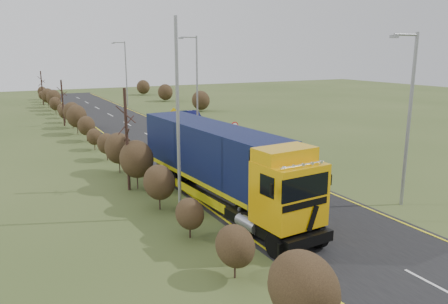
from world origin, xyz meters
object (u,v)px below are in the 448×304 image
car_red_hatchback (204,125)px  streetlight_near (408,113)px  lorry (220,160)px  speed_sign (235,130)px  car_blue_sedan (191,116)px

car_red_hatchback → streetlight_near: bearing=92.8°
lorry → speed_sign: bearing=53.3°
lorry → speed_sign: 12.89m
car_red_hatchback → lorry: bearing=70.4°
car_blue_sedan → speed_sign: bearing=86.9°
streetlight_near → car_red_hatchback: bearing=89.6°
car_red_hatchback → speed_sign: size_ratio=1.45×
streetlight_near → speed_sign: streetlight_near is taller
car_blue_sedan → streetlight_near: (-1.39, -31.47, 4.29)m
lorry → car_red_hatchback: bearing=62.9°
lorry → car_blue_sedan: bearing=65.6°
car_blue_sedan → speed_sign: (-2.87, -15.80, 1.04)m
lorry → car_blue_sedan: lorry is taller
lorry → streetlight_near: streetlight_near is taller
car_red_hatchback → car_blue_sedan: (1.23, 6.28, 0.07)m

